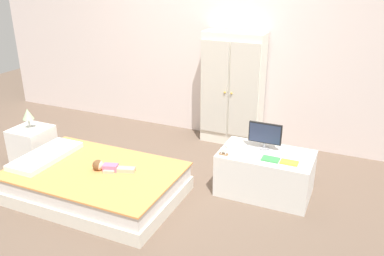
{
  "coord_description": "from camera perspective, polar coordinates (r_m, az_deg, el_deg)",
  "views": [
    {
      "loc": [
        1.69,
        -2.88,
        1.98
      ],
      "look_at": [
        0.27,
        0.29,
        0.57
      ],
      "focal_mm": 37.31,
      "sensor_mm": 36.0,
      "label": 1
    }
  ],
  "objects": [
    {
      "name": "wardrobe",
      "position": [
        4.68,
        5.8,
        5.54
      ],
      "size": [
        0.7,
        0.31,
        1.32
      ],
      "color": "white",
      "rests_on": "ground_plane"
    },
    {
      "name": "table_lamp",
      "position": [
        4.52,
        -22.45,
        1.72
      ],
      "size": [
        0.12,
        0.12,
        0.22
      ],
      "color": "#B7B2AD",
      "rests_on": "nightstand"
    },
    {
      "name": "ground_plane",
      "position": [
        3.89,
        -5.41,
        -8.9
      ],
      "size": [
        10.0,
        10.0,
        0.02
      ],
      "primitive_type": "cube",
      "color": "brown"
    },
    {
      "name": "bed",
      "position": [
        3.82,
        -13.6,
        -7.61
      ],
      "size": [
        1.53,
        1.0,
        0.27
      ],
      "color": "silver",
      "rests_on": "ground_plane"
    },
    {
      "name": "rocking_horse_toy",
      "position": [
        3.6,
        4.65,
        -3.17
      ],
      "size": [
        0.08,
        0.04,
        0.1
      ],
      "color": "#8E6642",
      "rests_on": "tv_stand"
    },
    {
      "name": "nightstand",
      "position": [
        4.65,
        -21.83,
        -2.28
      ],
      "size": [
        0.37,
        0.37,
        0.39
      ],
      "primitive_type": "cube",
      "color": "white",
      "rests_on": "ground_plane"
    },
    {
      "name": "back_wall",
      "position": [
        4.81,
        3.45,
        14.43
      ],
      "size": [
        6.4,
        0.05,
        2.7
      ],
      "primitive_type": "cube",
      "color": "silver",
      "rests_on": "ground_plane"
    },
    {
      "name": "doll",
      "position": [
        3.7,
        -12.23,
        -5.41
      ],
      "size": [
        0.39,
        0.18,
        0.1
      ],
      "color": "#D6668E",
      "rests_on": "bed"
    },
    {
      "name": "tv_monitor",
      "position": [
        3.73,
        10.4,
        -0.88
      ],
      "size": [
        0.31,
        0.1,
        0.26
      ],
      "color": "#99999E",
      "rests_on": "tv_stand"
    },
    {
      "name": "book_green",
      "position": [
        3.58,
        11.15,
        -4.39
      ],
      "size": [
        0.15,
        0.11,
        0.01
      ],
      "primitive_type": "cube",
      "color": "#429E51",
      "rests_on": "tv_stand"
    },
    {
      "name": "pillow",
      "position": [
        4.09,
        -20.17,
        -3.74
      ],
      "size": [
        0.32,
        0.72,
        0.05
      ],
      "primitive_type": "cube",
      "color": "white",
      "rests_on": "bed"
    },
    {
      "name": "tv_stand",
      "position": [
        3.79,
        10.4,
        -6.36
      ],
      "size": [
        0.84,
        0.51,
        0.41
      ],
      "primitive_type": "cube",
      "color": "silver",
      "rests_on": "ground_plane"
    },
    {
      "name": "book_yellow",
      "position": [
        3.56,
        13.73,
        -4.81
      ],
      "size": [
        0.15,
        0.09,
        0.02
      ],
      "primitive_type": "cube",
      "color": "gold",
      "rests_on": "tv_stand"
    }
  ]
}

